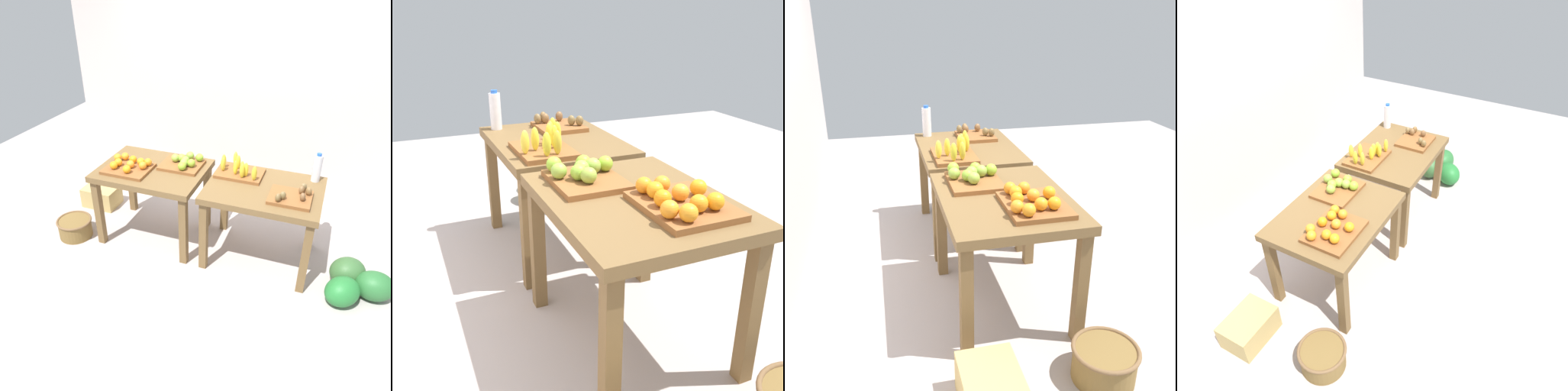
% 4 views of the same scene
% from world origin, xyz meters
% --- Properties ---
extents(ground_plane, '(8.00, 8.00, 0.00)m').
position_xyz_m(ground_plane, '(0.00, 0.00, 0.00)').
color(ground_plane, '#B0A4A1').
extents(display_table_left, '(1.04, 0.80, 0.79)m').
position_xyz_m(display_table_left, '(-0.56, 0.00, 0.67)').
color(display_table_left, brown).
rests_on(display_table_left, ground_plane).
extents(display_table_right, '(1.04, 0.80, 0.79)m').
position_xyz_m(display_table_right, '(0.56, 0.00, 0.67)').
color(display_table_right, brown).
rests_on(display_table_right, ground_plane).
extents(orange_bin, '(0.44, 0.36, 0.11)m').
position_xyz_m(orange_bin, '(-0.76, -0.11, 0.83)').
color(orange_bin, brown).
rests_on(orange_bin, display_table_left).
extents(apple_bin, '(0.40, 0.37, 0.11)m').
position_xyz_m(apple_bin, '(-0.28, 0.14, 0.83)').
color(apple_bin, brown).
rests_on(apple_bin, display_table_left).
extents(banana_crate, '(0.44, 0.32, 0.17)m').
position_xyz_m(banana_crate, '(0.28, 0.16, 0.84)').
color(banana_crate, brown).
rests_on(banana_crate, display_table_right).
extents(kiwi_bin, '(0.36, 0.32, 0.10)m').
position_xyz_m(kiwi_bin, '(0.82, -0.12, 0.82)').
color(kiwi_bin, brown).
rests_on(kiwi_bin, display_table_right).
extents(water_bottle, '(0.08, 0.08, 0.28)m').
position_xyz_m(water_bottle, '(0.97, 0.29, 0.92)').
color(water_bottle, silver).
rests_on(water_bottle, display_table_right).
extents(watermelon_pile, '(0.64, 0.66, 0.27)m').
position_xyz_m(watermelon_pile, '(1.47, -0.22, 0.13)').
color(watermelon_pile, '#286830').
rests_on(watermelon_pile, ground_plane).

